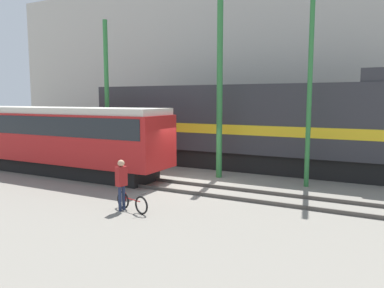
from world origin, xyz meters
name	(u,v)px	position (x,y,z in m)	size (l,w,h in m)	color
ground_plane	(186,182)	(0.00, 0.00, 0.00)	(120.00, 120.00, 0.00)	gray
track_near	(174,186)	(0.00, -1.11, 0.07)	(60.00, 1.50, 0.14)	#47423D
track_far	(225,165)	(0.00, 4.60, 0.07)	(60.00, 1.51, 0.14)	#47423D
building_backdrop	(270,65)	(0.00, 13.15, 6.32)	(45.03, 6.00, 12.64)	#B7B2A8
freight_locomotive	(246,125)	(1.19, 4.60, 2.39)	(17.66, 3.04, 5.12)	black
streetcar	(57,136)	(-6.92, -1.11, 1.93)	(12.68, 2.54, 3.37)	black
bicycle	(132,202)	(0.52, -4.78, 0.31)	(1.55, 0.55, 0.68)	black
person	(121,180)	(0.13, -4.83, 1.07)	(0.30, 0.40, 1.75)	#232D4C
utility_pole_left	(107,94)	(-6.00, 1.74, 4.05)	(0.25, 0.25, 8.10)	#2D7238
utility_pole_center	(220,91)	(0.87, 1.74, 4.16)	(0.28, 0.28, 8.33)	#2D7238
utility_pole_right	(310,80)	(5.02, 1.74, 4.58)	(0.20, 0.20, 9.16)	#2D7238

